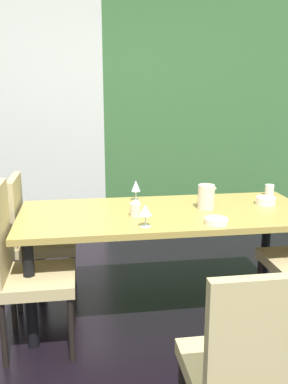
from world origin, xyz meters
TOP-DOWN VIEW (x-y plane):
  - ground_plane at (0.00, 0.00)m, footprint 5.28×5.35m
  - garden_window_panel at (1.29, 2.63)m, footprint 2.70×0.10m
  - dining_table at (0.22, 0.28)m, footprint 1.99×0.85m
  - chair_head_near at (0.27, -1.12)m, footprint 0.44×0.44m
  - chair_left_near at (-0.71, -0.03)m, footprint 0.44×0.44m
  - chair_left_far at (-0.70, 0.59)m, footprint 0.44×0.44m
  - wine_glass_near_shelf at (0.05, 0.60)m, footprint 0.07×0.07m
  - wine_glass_right at (0.03, -0.02)m, footprint 0.08×0.08m
  - serving_bowl_north at (0.48, -0.03)m, footprint 0.15×0.15m
  - serving_bowl_corner at (0.97, 0.35)m, footprint 0.14×0.14m
  - cup_left at (0.00, 0.20)m, footprint 0.07×0.07m
  - cup_front at (1.11, 0.60)m, footprint 0.07×0.07m
  - pitcher_rear at (0.51, 0.30)m, footprint 0.13×0.12m

SIDE VIEW (x-z plane):
  - ground_plane at x=0.00m, z-range -0.02..0.00m
  - chair_left_far at x=-0.70m, z-range 0.05..1.00m
  - chair_head_near at x=0.27m, z-range 0.05..1.00m
  - chair_left_near at x=-0.71m, z-range 0.04..1.07m
  - dining_table at x=0.22m, z-range 0.29..1.03m
  - serving_bowl_north at x=0.48m, z-range 0.74..0.78m
  - serving_bowl_corner at x=0.97m, z-range 0.74..0.79m
  - cup_front at x=1.11m, z-range 0.74..0.83m
  - cup_left at x=0.00m, z-range 0.74..0.83m
  - pitcher_rear at x=0.51m, z-range 0.74..0.91m
  - wine_glass_right at x=0.03m, z-range 0.77..0.91m
  - wine_glass_near_shelf at x=0.05m, z-range 0.77..0.93m
  - garden_window_panel at x=1.29m, z-range 0.00..2.69m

